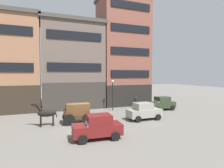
{
  "coord_description": "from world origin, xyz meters",
  "views": [
    {
      "loc": [
        -3.65,
        -17.26,
        4.87
      ],
      "look_at": [
        3.8,
        2.03,
        3.8
      ],
      "focal_mm": 29.09,
      "sensor_mm": 36.0,
      "label": 1
    }
  ],
  "objects_px": {
    "sedan_dark": "(162,103)",
    "pedestrian_officer": "(136,101)",
    "sedan_light": "(144,111)",
    "streetlamp_curbside": "(113,91)",
    "sedan_parked_curb": "(98,127)",
    "cargo_wagon": "(77,112)",
    "draft_horse": "(46,113)"
  },
  "relations": [
    {
      "from": "cargo_wagon",
      "to": "pedestrian_officer",
      "type": "distance_m",
      "value": 10.79
    },
    {
      "from": "sedan_light",
      "to": "streetlamp_curbside",
      "type": "relative_size",
      "value": 0.9
    },
    {
      "from": "sedan_parked_curb",
      "to": "pedestrian_officer",
      "type": "bearing_deg",
      "value": 49.17
    },
    {
      "from": "draft_horse",
      "to": "sedan_light",
      "type": "distance_m",
      "value": 10.03
    },
    {
      "from": "draft_horse",
      "to": "sedan_light",
      "type": "relative_size",
      "value": 0.63
    },
    {
      "from": "sedan_light",
      "to": "pedestrian_officer",
      "type": "bearing_deg",
      "value": 69.01
    },
    {
      "from": "streetlamp_curbside",
      "to": "sedan_parked_curb",
      "type": "bearing_deg",
      "value": -117.26
    },
    {
      "from": "cargo_wagon",
      "to": "sedan_dark",
      "type": "height_order",
      "value": "cargo_wagon"
    },
    {
      "from": "sedan_light",
      "to": "cargo_wagon",
      "type": "bearing_deg",
      "value": 170.88
    },
    {
      "from": "sedan_dark",
      "to": "pedestrian_officer",
      "type": "relative_size",
      "value": 2.06
    },
    {
      "from": "streetlamp_curbside",
      "to": "cargo_wagon",
      "type": "bearing_deg",
      "value": -139.61
    },
    {
      "from": "pedestrian_officer",
      "to": "streetlamp_curbside",
      "type": "distance_m",
      "value": 4.11
    },
    {
      "from": "pedestrian_officer",
      "to": "sedan_dark",
      "type": "bearing_deg",
      "value": -43.97
    },
    {
      "from": "sedan_light",
      "to": "sedan_parked_curb",
      "type": "height_order",
      "value": "same"
    },
    {
      "from": "sedan_light",
      "to": "draft_horse",
      "type": "bearing_deg",
      "value": 173.54
    },
    {
      "from": "sedan_dark",
      "to": "sedan_light",
      "type": "distance_m",
      "value": 6.34
    },
    {
      "from": "cargo_wagon",
      "to": "draft_horse",
      "type": "bearing_deg",
      "value": 179.96
    },
    {
      "from": "streetlamp_curbside",
      "to": "draft_horse",
      "type": "bearing_deg",
      "value": -150.71
    },
    {
      "from": "cargo_wagon",
      "to": "streetlamp_curbside",
      "type": "relative_size",
      "value": 0.72
    },
    {
      "from": "sedan_dark",
      "to": "sedan_parked_curb",
      "type": "xyz_separation_m",
      "value": [
        -11.45,
        -7.62,
        0.0
      ]
    },
    {
      "from": "draft_horse",
      "to": "pedestrian_officer",
      "type": "height_order",
      "value": "draft_horse"
    },
    {
      "from": "sedan_light",
      "to": "streetlamp_curbside",
      "type": "bearing_deg",
      "value": 102.21
    },
    {
      "from": "sedan_light",
      "to": "sedan_parked_curb",
      "type": "xyz_separation_m",
      "value": [
        -6.36,
        -3.84,
        0.0
      ]
    },
    {
      "from": "cargo_wagon",
      "to": "sedan_dark",
      "type": "bearing_deg",
      "value": 12.37
    },
    {
      "from": "sedan_dark",
      "to": "sedan_parked_curb",
      "type": "relative_size",
      "value": 0.97
    },
    {
      "from": "draft_horse",
      "to": "sedan_dark",
      "type": "bearing_deg",
      "value": 9.99
    },
    {
      "from": "sedan_dark",
      "to": "pedestrian_officer",
      "type": "xyz_separation_m",
      "value": [
        -2.65,
        2.56,
        0.07
      ]
    },
    {
      "from": "sedan_dark",
      "to": "cargo_wagon",
      "type": "bearing_deg",
      "value": -167.63
    },
    {
      "from": "sedan_parked_curb",
      "to": "pedestrian_officer",
      "type": "xyz_separation_m",
      "value": [
        8.79,
        10.18,
        0.07
      ]
    },
    {
      "from": "pedestrian_officer",
      "to": "streetlamp_curbside",
      "type": "height_order",
      "value": "streetlamp_curbside"
    },
    {
      "from": "sedan_parked_curb",
      "to": "streetlamp_curbside",
      "type": "height_order",
      "value": "streetlamp_curbside"
    },
    {
      "from": "draft_horse",
      "to": "sedan_light",
      "type": "bearing_deg",
      "value": -6.46
    }
  ]
}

